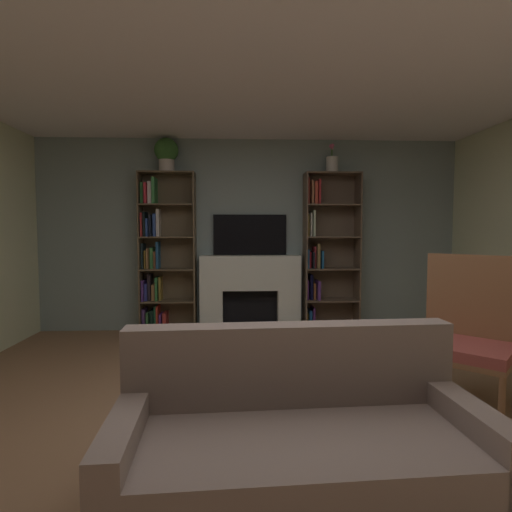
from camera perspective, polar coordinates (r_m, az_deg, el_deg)
The scene contains 11 objects.
ground_plane at distance 3.00m, azimuth 1.16°, elevation -23.31°, with size 7.01×7.01×0.00m, color #8C6547.
wall_back_accent at distance 5.62m, azimuth -0.87°, elevation 2.87°, with size 5.74×0.06×2.56m, color gray.
ceiling at distance 2.95m, azimuth 1.24°, elevation 28.39°, with size 5.74×5.96×0.06m, color white.
fireplace at distance 5.53m, azimuth -0.81°, elevation -4.85°, with size 1.43×0.55×1.02m.
tv at distance 5.56m, azimuth -0.85°, elevation 2.95°, with size 0.98×0.06×0.54m, color black.
bookshelf_left at distance 5.59m, azimuth -12.92°, elevation -0.13°, with size 0.72×0.29×2.10m.
bookshelf_right at distance 5.61m, azimuth 9.44°, elevation 0.53°, with size 0.72×0.33×2.10m.
potted_plant at distance 5.60m, azimuth -12.26°, elevation 13.74°, with size 0.31×0.31×0.43m.
vase_with_flowers at distance 5.65m, azimuth 10.45°, elevation 12.40°, with size 0.16×0.16×0.38m.
couch at distance 2.23m, azimuth 6.05°, elevation -25.47°, with size 1.81×0.89×0.85m.
armchair at distance 3.64m, azimuth 26.93°, elevation -9.35°, with size 0.90×0.90×1.16m.
Camera 1 is at (-0.18, -2.67, 1.37)m, focal length 28.99 mm.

